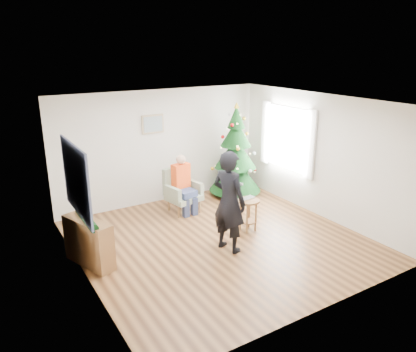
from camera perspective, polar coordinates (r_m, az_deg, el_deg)
floor at (r=7.76m, az=1.70°, el=-9.05°), size 5.00×5.00×0.00m
ceiling at (r=6.98m, az=1.90°, el=10.35°), size 5.00×5.00×0.00m
wall_back at (r=9.38m, az=-6.61°, el=4.11°), size 5.00×0.00×5.00m
wall_front at (r=5.49m, az=16.32°, el=-6.68°), size 5.00×0.00×5.00m
wall_left at (r=6.33m, az=-17.57°, el=-3.48°), size 0.00×5.00×5.00m
wall_right at (r=8.83m, az=15.52°, el=2.71°), size 0.00×5.00×5.00m
window_panel at (r=9.45m, az=11.11°, el=5.25°), size 0.04×1.30×1.40m
curtains at (r=9.43m, az=10.97°, el=5.23°), size 0.05×1.75×1.50m
christmas_tree at (r=9.76m, az=3.89°, el=3.05°), size 1.26×1.26×2.27m
stool at (r=8.07m, az=5.68°, el=-5.45°), size 0.43×0.43×0.65m
laptop at (r=7.94m, az=5.75°, el=-3.25°), size 0.39×0.29×0.03m
armchair at (r=8.96m, az=-3.65°, el=-2.80°), size 0.79×0.75×0.97m
seated_person at (r=8.82m, az=-3.47°, el=-1.09°), size 0.44×0.60×1.28m
standing_man at (r=7.09m, az=2.98°, el=-3.62°), size 0.62×0.77×1.84m
game_controller at (r=7.07m, az=4.46°, el=-1.08°), size 0.07×0.13×0.04m
console at (r=7.10m, az=-16.42°, el=-8.92°), size 0.62×1.04×0.80m
garland at (r=6.92m, az=-16.73°, el=-5.82°), size 0.14×0.90×0.14m
tapestry at (r=6.53m, az=-18.10°, el=-0.53°), size 0.03×1.50×1.15m
framed_picture at (r=9.15m, az=-7.77°, el=7.25°), size 0.52×0.05×0.42m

